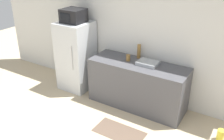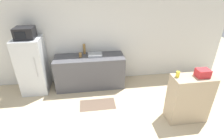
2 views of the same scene
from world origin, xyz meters
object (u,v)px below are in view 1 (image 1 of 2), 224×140
Objects in this scene: microwave at (74,16)px; bottle_tall at (139,51)px; jar at (221,135)px; refrigerator at (76,56)px; bottle_short at (128,58)px.

microwave is 1.51m from bottle_tall.
bottle_tall reaches higher than jar.
refrigerator is 3.34× the size of microwave.
refrigerator is at bearing -178.69° from bottle_short.
jar is at bearing -26.54° from refrigerator.
microwave is 3.62× the size of bottle_short.
jar is (3.19, -1.59, 0.37)m from refrigerator.
bottle_short is at bearing 1.31° from refrigerator.
jar is (3.19, -1.59, -0.51)m from microwave.
refrigerator is 5.32× the size of bottle_tall.
refrigerator is 1.28m from bottle_short.
refrigerator is at bearing 74.19° from microwave.
microwave reaches higher than refrigerator.
bottle_tall is 2.27× the size of bottle_short.
refrigerator reaches higher than bottle_tall.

